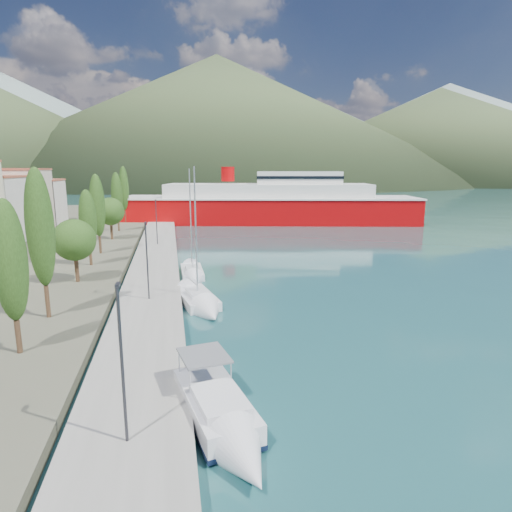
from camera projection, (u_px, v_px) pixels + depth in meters
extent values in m
plane|color=#1F5052|center=(192.00, 203.00, 139.33)|extent=(1400.00, 1400.00, 0.00)
cube|color=gray|center=(155.00, 265.00, 47.19)|extent=(5.00, 88.00, 0.80)
cone|color=gray|center=(223.00, 118.00, 674.90)|extent=(760.00, 760.00, 180.00)
cone|color=gray|center=(446.00, 131.00, 667.22)|extent=(640.00, 640.00, 140.00)
cone|color=#3E4E2C|center=(218.00, 119.00, 404.63)|extent=(480.00, 480.00, 115.00)
cone|color=#3E4E2C|center=(438.00, 135.00, 430.09)|extent=(420.00, 420.00, 90.00)
cube|color=beige|center=(14.00, 201.00, 69.59)|extent=(9.00, 13.00, 10.00)
cube|color=#9E5138|center=(11.00, 169.00, 68.57)|extent=(9.20, 13.20, 0.30)
cube|color=silver|center=(35.00, 202.00, 80.36)|extent=(9.00, 10.00, 8.00)
cube|color=#9E5138|center=(33.00, 180.00, 79.54)|extent=(9.20, 10.20, 0.30)
cylinder|color=#47301E|center=(18.00, 337.00, 23.87)|extent=(0.30, 0.30, 1.91)
ellipsoid|color=#2A4B18|center=(9.00, 261.00, 23.01)|extent=(1.80, 1.80, 6.76)
cylinder|color=#47301E|center=(48.00, 301.00, 29.62)|extent=(0.30, 0.30, 2.27)
ellipsoid|color=#2A4B18|center=(40.00, 228.00, 28.59)|extent=(1.80, 1.80, 8.03)
cylinder|color=#47301E|center=(77.00, 269.00, 39.03)|extent=(0.36, 0.36, 2.36)
sphere|color=#2A4B18|center=(74.00, 240.00, 38.49)|extent=(3.78, 3.78, 3.78)
cylinder|color=#47301E|center=(91.00, 257.00, 45.87)|extent=(0.30, 0.30, 1.78)
ellipsoid|color=#2A4B18|center=(88.00, 219.00, 45.06)|extent=(1.80, 1.80, 6.31)
cylinder|color=#47301E|center=(100.00, 245.00, 52.27)|extent=(0.30, 0.30, 2.11)
ellipsoid|color=#2A4B18|center=(97.00, 206.00, 51.31)|extent=(1.80, 1.80, 7.48)
cylinder|color=#47301E|center=(112.00, 231.00, 62.64)|extent=(0.36, 0.36, 2.51)
sphere|color=#2A4B18|center=(110.00, 211.00, 62.07)|extent=(4.01, 4.01, 4.01)
cylinder|color=#47301E|center=(119.00, 224.00, 71.39)|extent=(0.30, 0.30, 2.13)
ellipsoid|color=#2A4B18|center=(117.00, 195.00, 70.43)|extent=(1.80, 1.80, 7.57)
cylinder|color=#47301E|center=(126.00, 216.00, 82.81)|extent=(0.30, 0.30, 2.36)
ellipsoid|color=#2A4B18|center=(124.00, 188.00, 81.74)|extent=(1.80, 1.80, 8.35)
cylinder|color=#2D2D33|center=(122.00, 367.00, 15.49)|extent=(0.12, 0.12, 6.00)
cube|color=#2D2D33|center=(118.00, 285.00, 15.13)|extent=(0.15, 0.50, 0.12)
cylinder|color=#2D2D33|center=(147.00, 262.00, 33.13)|extent=(0.12, 0.12, 6.00)
cube|color=#2D2D33|center=(145.00, 223.00, 32.77)|extent=(0.15, 0.50, 0.12)
cylinder|color=#2D2D33|center=(157.00, 222.00, 57.67)|extent=(0.12, 0.12, 6.00)
cube|color=#2D2D33|center=(156.00, 200.00, 57.31)|extent=(0.15, 0.50, 0.12)
cube|color=black|center=(215.00, 420.00, 18.90)|extent=(3.20, 6.00, 0.64)
cube|color=silver|center=(215.00, 405.00, 18.75)|extent=(3.49, 6.34, 1.00)
cube|color=black|center=(215.00, 414.00, 18.85)|extent=(3.55, 6.42, 0.20)
cube|color=silver|center=(220.00, 400.00, 17.97)|extent=(2.43, 3.23, 0.37)
cube|color=slate|center=(204.00, 355.00, 19.88)|extent=(2.53, 2.84, 0.09)
cone|color=silver|center=(246.00, 462.00, 15.35)|extent=(2.89, 3.33, 2.37)
cube|color=silver|center=(197.00, 299.00, 35.33)|extent=(3.62, 6.47, 0.98)
cube|color=silver|center=(198.00, 293.00, 34.84)|extent=(1.94, 2.68, 0.38)
cylinder|color=silver|center=(196.00, 232.00, 33.84)|extent=(0.12, 0.12, 10.30)
cone|color=silver|center=(210.00, 314.00, 31.80)|extent=(3.00, 3.27, 2.49)
cube|color=silver|center=(192.00, 273.00, 44.53)|extent=(2.20, 5.95, 0.84)
cube|color=silver|center=(192.00, 268.00, 44.04)|extent=(1.31, 2.39, 0.33)
cylinder|color=silver|center=(191.00, 220.00, 43.05)|extent=(0.12, 0.12, 10.24)
cone|color=silver|center=(195.00, 282.00, 40.89)|extent=(2.17, 2.79, 2.14)
cube|color=#AB0407|center=(268.00, 212.00, 88.04)|extent=(60.87, 25.04, 5.76)
cube|color=silver|center=(268.00, 198.00, 87.46)|extent=(61.36, 25.49, 0.31)
cube|color=silver|center=(268.00, 191.00, 87.22)|extent=(42.38, 18.96, 3.08)
cube|color=silver|center=(299.00, 178.00, 86.53)|extent=(17.96, 11.10, 2.47)
cylinder|color=#AB0407|center=(228.00, 174.00, 86.71)|extent=(2.67, 2.67, 2.88)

